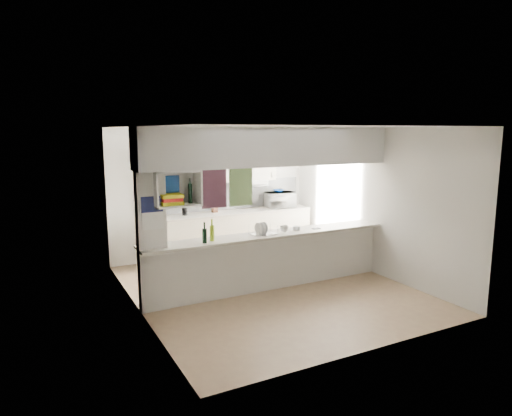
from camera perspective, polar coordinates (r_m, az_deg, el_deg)
floor at (r=7.56m, az=1.67°, el=-10.02°), size 4.80×4.80×0.00m
ceiling at (r=7.12m, az=1.78°, el=10.09°), size 4.80×4.80×0.00m
wall_back at (r=9.37m, az=-5.46°, el=1.98°), size 4.20×0.00×4.20m
wall_left at (r=6.48m, az=-14.70°, el=-1.74°), size 0.00×4.80×4.80m
wall_right at (r=8.44m, az=14.26°, el=0.88°), size 0.00×4.80×4.80m
servery_partition at (r=7.09m, az=0.51°, el=2.48°), size 4.20×0.50×2.60m
cubby_shelf at (r=6.49m, az=-10.15°, el=2.11°), size 0.65×0.35×0.50m
kitchen_run at (r=9.27m, az=-3.89°, el=-1.06°), size 3.60×0.63×2.24m
microwave at (r=9.75m, az=3.03°, el=1.03°), size 0.63×0.46×0.33m
bowl at (r=9.73m, az=2.84°, el=2.15°), size 0.22×0.22×0.05m
dish_rack at (r=7.22m, az=0.89°, el=-2.68°), size 0.43×0.36×0.21m
cup at (r=7.35m, az=3.54°, el=-2.60°), size 0.15×0.15×0.11m
wine_bottles at (r=6.77m, az=-5.96°, el=-3.24°), size 0.22×0.15×0.33m
plastic_tubs at (r=7.60m, az=5.29°, el=-2.51°), size 0.48×0.17×0.06m
utensil_jar at (r=8.95m, az=-8.89°, el=-0.46°), size 0.10×0.10×0.14m
knife_block at (r=9.19m, az=-5.20°, el=0.11°), size 0.12×0.10×0.21m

